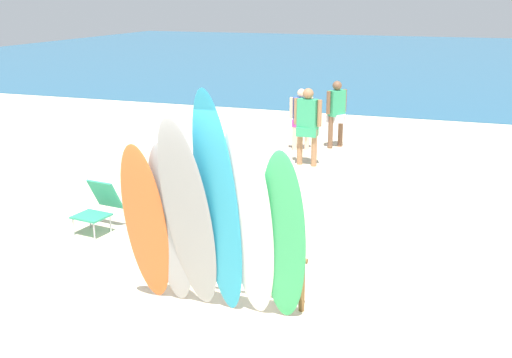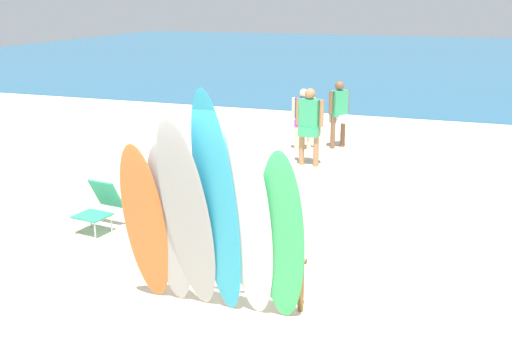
# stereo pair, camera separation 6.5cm
# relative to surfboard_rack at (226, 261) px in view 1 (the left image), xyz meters

# --- Properties ---
(ground) EXTENTS (60.00, 60.00, 0.00)m
(ground) POSITION_rel_surfboard_rack_xyz_m (0.00, 14.00, -0.51)
(ground) COLOR beige
(ocean_water) EXTENTS (60.00, 40.00, 0.02)m
(ocean_water) POSITION_rel_surfboard_rack_xyz_m (0.00, 32.77, -0.50)
(ocean_water) COLOR #235B7F
(ocean_water) RESTS_ON ground
(surfboard_rack) EXTENTS (2.05, 0.07, 0.68)m
(surfboard_rack) POSITION_rel_surfboard_rack_xyz_m (0.00, 0.00, 0.00)
(surfboard_rack) COLOR brown
(surfboard_rack) RESTS_ON ground
(surfboard_orange_0) EXTENTS (0.57, 0.64, 2.08)m
(surfboard_orange_0) POSITION_rel_surfboard_rack_xyz_m (-0.80, -0.48, 0.53)
(surfboard_orange_0) COLOR orange
(surfboard_orange_0) RESTS_ON ground
(surfboard_grey_1) EXTENTS (0.50, 0.49, 2.09)m
(surfboard_grey_1) POSITION_rel_surfboard_rack_xyz_m (-0.52, -0.41, 0.54)
(surfboard_grey_1) COLOR #999EA3
(surfboard_grey_1) RESTS_ON ground
(surfboard_grey_2) EXTENTS (0.63, 0.81, 2.45)m
(surfboard_grey_2) POSITION_rel_surfboard_rack_xyz_m (-0.22, -0.55, 0.72)
(surfboard_grey_2) COLOR #999EA3
(surfboard_grey_2) RESTS_ON ground
(surfboard_teal_3) EXTENTS (0.55, 0.70, 2.74)m
(surfboard_teal_3) POSITION_rel_surfboard_rack_xyz_m (0.14, -0.52, 0.86)
(surfboard_teal_3) COLOR #289EC6
(surfboard_teal_3) RESTS_ON ground
(surfboard_white_4) EXTENTS (0.61, 0.68, 2.46)m
(surfboard_white_4) POSITION_rel_surfboard_rack_xyz_m (0.48, -0.47, 0.73)
(surfboard_white_4) COLOR white
(surfboard_white_4) RESTS_ON ground
(surfboard_green_5) EXTENTS (0.53, 0.51, 2.11)m
(surfboard_green_5) POSITION_rel_surfboard_rack_xyz_m (0.85, -0.39, 0.55)
(surfboard_green_5) COLOR #38B266
(surfboard_green_5) RESTS_ON ground
(beachgoer_near_rack) EXTENTS (0.42, 0.52, 1.63)m
(beachgoer_near_rack) POSITION_rel_surfboard_rack_xyz_m (-0.48, 8.34, 0.44)
(beachgoer_near_rack) COLOR brown
(beachgoer_near_rack) RESTS_ON ground
(beachgoer_strolling) EXTENTS (0.64, 0.28, 1.70)m
(beachgoer_strolling) POSITION_rel_surfboard_rack_xyz_m (-0.70, 6.47, 0.48)
(beachgoer_strolling) COLOR #9E704C
(beachgoer_strolling) RESTS_ON ground
(beachgoer_midbeach) EXTENTS (0.53, 0.32, 1.49)m
(beachgoer_midbeach) POSITION_rel_surfboard_rack_xyz_m (-1.21, 7.80, 0.35)
(beachgoer_midbeach) COLOR beige
(beachgoer_midbeach) RESTS_ON ground
(beach_chair_red) EXTENTS (0.59, 0.79, 0.80)m
(beach_chair_red) POSITION_rel_surfboard_rack_xyz_m (-2.78, 1.52, -0.08)
(beach_chair_red) COLOR #B7B7BC
(beach_chair_red) RESTS_ON ground
(beach_chair_blue) EXTENTS (0.59, 0.74, 0.82)m
(beach_chair_blue) POSITION_rel_surfboard_rack_xyz_m (-1.99, 2.86, -0.08)
(beach_chair_blue) COLOR #B7B7BC
(beach_chair_blue) RESTS_ON ground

